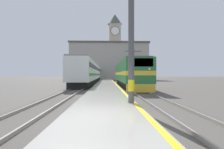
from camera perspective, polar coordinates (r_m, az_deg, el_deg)
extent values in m
plane|color=#514C47|center=(36.87, -1.89, -2.78)|extent=(200.00, 200.00, 0.00)
cube|color=#ADA89E|center=(31.87, -1.90, -2.92)|extent=(3.26, 140.00, 0.34)
cube|color=yellow|center=(31.89, 0.76, -2.61)|extent=(0.20, 140.00, 0.00)
cube|color=#514C47|center=(32.04, 4.02, -3.19)|extent=(2.83, 140.00, 0.02)
cube|color=gray|center=(31.97, 2.74, -3.05)|extent=(0.07, 140.00, 0.14)
cube|color=gray|center=(32.12, 5.30, -3.04)|extent=(0.07, 140.00, 0.14)
cube|color=#514C47|center=(32.06, -8.00, -3.19)|extent=(2.83, 140.00, 0.02)
cube|color=gray|center=(32.14, -9.28, -3.04)|extent=(0.07, 140.00, 0.14)
cube|color=gray|center=(31.99, -6.72, -3.05)|extent=(0.07, 140.00, 0.14)
cube|color=black|center=(25.78, 5.45, -2.99)|extent=(2.46, 16.95, 0.90)
cube|color=#286B38|center=(25.75, 5.45, 0.90)|extent=(2.90, 18.42, 2.60)
cube|color=gold|center=(25.75, 5.45, 0.32)|extent=(2.92, 18.44, 0.44)
cube|color=gold|center=(16.85, 9.37, -4.46)|extent=(2.76, 0.30, 0.81)
cube|color=black|center=(16.75, 9.43, 3.92)|extent=(2.32, 0.12, 0.80)
sphere|color=white|center=(16.54, 6.75, 1.82)|extent=(0.20, 0.20, 0.20)
sphere|color=white|center=(16.85, 12.12, 1.79)|extent=(0.20, 0.20, 0.20)
cube|color=#4C4C51|center=(25.81, 5.45, 3.92)|extent=(2.61, 17.50, 0.12)
cylinder|color=#333333|center=(20.97, 7.18, 6.35)|extent=(0.06, 0.63, 1.03)
cylinder|color=#333333|center=(21.66, 6.89, 6.15)|extent=(0.06, 0.63, 1.03)
cube|color=#262626|center=(21.37, 7.03, 7.58)|extent=(2.03, 0.08, 0.06)
cube|color=black|center=(38.61, -6.95, -1.98)|extent=(2.46, 36.00, 0.90)
cube|color=silver|center=(38.59, -6.95, 0.92)|extent=(2.90, 37.50, 3.01)
cube|color=black|center=(38.60, -6.95, 1.81)|extent=(2.92, 36.75, 0.64)
cube|color=#338442|center=(38.58, -6.95, 0.03)|extent=(2.92, 36.75, 0.36)
cube|color=gray|center=(38.64, -6.95, 3.30)|extent=(2.67, 37.50, 0.20)
cylinder|color=#4C4C51|center=(9.43, 6.29, 13.31)|extent=(0.31, 0.31, 7.29)
cylinder|color=yellow|center=(9.20, 6.29, -3.59)|extent=(0.33, 0.33, 0.60)
cube|color=#ADA393|center=(73.02, 0.92, 7.51)|extent=(4.70, 4.70, 22.59)
cylinder|color=black|center=(72.18, 1.02, 14.06)|extent=(3.59, 0.06, 3.59)
cylinder|color=white|center=(72.15, 1.02, 14.07)|extent=(3.29, 0.10, 3.29)
cone|color=#47514C|center=(75.93, 0.92, 17.59)|extent=(5.88, 5.88, 4.23)
cube|color=#A8A399|center=(60.13, -0.95, 4.12)|extent=(26.08, 6.84, 12.17)
cube|color=#564C47|center=(60.91, -0.95, 10.07)|extent=(26.68, 7.44, 0.50)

